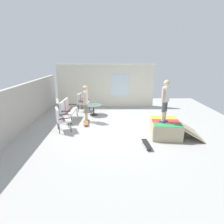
% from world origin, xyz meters
% --- Properties ---
extents(ground_plane, '(12.00, 12.00, 0.10)m').
position_xyz_m(ground_plane, '(0.00, 0.00, -0.05)').
color(ground_plane, '#A8A8A3').
extents(back_wall_cinderblock, '(9.00, 0.20, 1.92)m').
position_xyz_m(back_wall_cinderblock, '(0.00, 4.00, 0.96)').
color(back_wall_cinderblock, '#ADA89E').
rests_on(back_wall_cinderblock, ground_plane).
extents(house_facade, '(0.23, 6.00, 2.63)m').
position_xyz_m(house_facade, '(3.80, 0.49, 1.32)').
color(house_facade, silver).
rests_on(house_facade, ground_plane).
extents(skate_ramp, '(1.50, 2.04, 0.62)m').
position_xyz_m(skate_ramp, '(-0.76, -2.02, 0.31)').
color(skate_ramp, tan).
rests_on(skate_ramp, ground_plane).
extents(patio_bench, '(1.28, 0.62, 1.02)m').
position_xyz_m(patio_bench, '(1.15, 2.36, 0.62)').
color(patio_bench, '#2D2823').
rests_on(patio_bench, ground_plane).
extents(patio_chair_near_house, '(0.73, 0.68, 1.02)m').
position_xyz_m(patio_chair_near_house, '(2.78, 1.87, 0.61)').
color(patio_chair_near_house, '#2D2823').
rests_on(patio_chair_near_house, ground_plane).
extents(patio_chair_by_wall, '(0.78, 0.74, 1.02)m').
position_xyz_m(patio_chair_by_wall, '(-0.28, 2.29, 0.61)').
color(patio_chair_by_wall, '#2D2823').
rests_on(patio_chair_by_wall, ground_plane).
extents(patio_table, '(0.90, 0.90, 0.57)m').
position_xyz_m(patio_table, '(1.95, 1.12, 0.40)').
color(patio_table, '#2D2823').
rests_on(patio_table, ground_plane).
extents(person_watching, '(0.48, 0.24, 1.77)m').
position_xyz_m(person_watching, '(0.90, 1.38, 1.04)').
color(person_watching, navy).
rests_on(person_watching, ground_plane).
extents(person_skater, '(0.37, 0.37, 1.62)m').
position_xyz_m(person_skater, '(-0.87, -1.86, 1.56)').
color(person_skater, navy).
rests_on(person_skater, skate_ramp).
extents(skateboard_by_bench, '(0.81, 0.27, 0.10)m').
position_xyz_m(skateboard_by_bench, '(0.54, 1.35, 0.08)').
color(skateboard_by_bench, brown).
rests_on(skateboard_by_bench, ground_plane).
extents(skateboard_spare, '(0.81, 0.27, 0.10)m').
position_xyz_m(skateboard_spare, '(-1.68, -1.08, 0.08)').
color(skateboard_spare, black).
rests_on(skateboard_spare, ground_plane).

